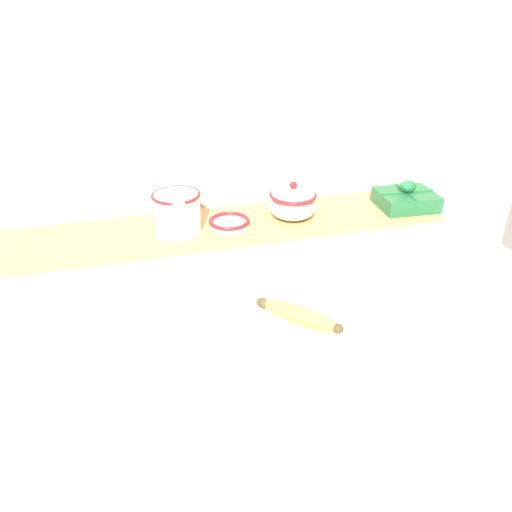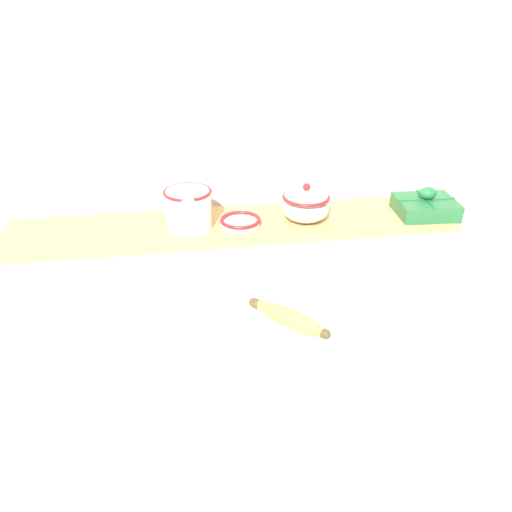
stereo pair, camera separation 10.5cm
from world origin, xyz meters
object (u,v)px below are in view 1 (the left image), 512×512
Objects in this scene: banana at (299,315)px; cream_pitcher at (177,211)px; spoon at (356,246)px; small_dish at (229,223)px; sugar_bowl at (293,203)px; gift_box at (406,199)px.

cream_pitcher is at bearing 110.41° from banana.
small_dish is at bearing 144.80° from spoon.
small_dish is at bearing 94.43° from banana.
small_dish is (-0.17, -0.01, -0.03)m from sugar_bowl.
gift_box is at bearing -2.42° from sugar_bowl.
small_dish is 0.50m from gift_box.
small_dish is at bearing 179.03° from gift_box.
spoon is 0.30m from gift_box.
spoon is (0.27, -0.19, -0.01)m from small_dish.
banana is at bearing -85.57° from small_dish.
sugar_bowl is 0.22m from spoon.
gift_box is (0.50, -0.01, 0.01)m from small_dish.
sugar_bowl is 1.18× the size of small_dish.
cream_pitcher reaches higher than gift_box.
spoon is (0.09, -0.20, -0.04)m from sugar_bowl.
cream_pitcher reaches higher than spoon.
gift_box is (0.33, -0.01, -0.02)m from sugar_bowl.
sugar_bowl is 0.78× the size of gift_box.
sugar_bowl is at bearing 115.76° from spoon.
sugar_bowl is 0.33m from gift_box.
sugar_bowl reaches higher than small_dish.
cream_pitcher is at bearing 153.96° from spoon.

